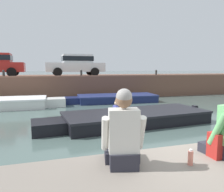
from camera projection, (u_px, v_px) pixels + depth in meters
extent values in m
plane|color=#4C605B|center=(109.00, 118.00, 9.09)|extent=(400.00, 400.00, 0.00)
cube|color=brown|center=(78.00, 85.00, 17.26)|extent=(60.00, 6.00, 1.53)
cube|color=brown|center=(84.00, 76.00, 14.42)|extent=(60.00, 0.24, 0.08)
cube|color=white|center=(55.00, 102.00, 11.95)|extent=(1.08, 1.05, 0.45)
cube|color=navy|center=(117.00, 99.00, 13.54)|extent=(4.80, 2.07, 0.37)
cube|color=navy|center=(71.00, 100.00, 12.87)|extent=(1.00, 1.05, 0.37)
cube|color=navy|center=(117.00, 95.00, 13.51)|extent=(4.87, 2.14, 0.08)
cube|color=brown|center=(123.00, 97.00, 13.61)|extent=(0.33, 1.64, 0.06)
cube|color=black|center=(136.00, 118.00, 8.17)|extent=(5.43, 2.39, 0.38)
cube|color=black|center=(49.00, 127.00, 7.02)|extent=(1.14, 1.17, 0.38)
cube|color=black|center=(137.00, 112.00, 8.14)|extent=(5.50, 2.46, 0.08)
cube|color=brown|center=(146.00, 114.00, 8.29)|extent=(0.38, 1.81, 0.06)
cube|color=black|center=(195.00, 111.00, 9.15)|extent=(0.17, 0.21, 0.45)
cube|color=#4C51B2|center=(117.00, 112.00, 7.84)|extent=(0.22, 0.33, 0.44)
sphere|color=beige|center=(117.00, 103.00, 7.80)|extent=(0.19, 0.19, 0.19)
sphere|color=olive|center=(117.00, 102.00, 7.80)|extent=(0.17, 0.17, 0.17)
cylinder|color=black|center=(12.00, 72.00, 14.08)|extent=(0.60, 0.19, 0.60)
cylinder|color=black|center=(15.00, 72.00, 15.71)|extent=(0.60, 0.19, 0.60)
cube|color=white|center=(75.00, 67.00, 16.05)|extent=(4.19, 1.76, 0.64)
cube|color=white|center=(77.00, 59.00, 16.02)|extent=(2.10, 1.54, 0.60)
cube|color=black|center=(77.00, 59.00, 16.02)|extent=(2.18, 1.58, 0.33)
cylinder|color=black|center=(58.00, 72.00, 14.86)|extent=(0.60, 0.18, 0.60)
cylinder|color=black|center=(56.00, 72.00, 16.55)|extent=(0.60, 0.18, 0.60)
cylinder|color=black|center=(95.00, 72.00, 15.62)|extent=(0.60, 0.18, 0.60)
cylinder|color=black|center=(90.00, 72.00, 17.31)|extent=(0.60, 0.18, 0.60)
cylinder|color=#2D2B28|center=(4.00, 74.00, 13.12)|extent=(0.14, 0.14, 0.35)
sphere|color=#2D2B28|center=(3.00, 71.00, 13.10)|extent=(0.15, 0.15, 0.15)
cylinder|color=#2D2B28|center=(81.00, 74.00, 14.48)|extent=(0.14, 0.14, 0.35)
sphere|color=#2D2B28|center=(81.00, 71.00, 14.45)|extent=(0.15, 0.15, 0.15)
cylinder|color=#2D2B28|center=(156.00, 73.00, 16.08)|extent=(0.14, 0.14, 0.35)
sphere|color=#2D2B28|center=(156.00, 71.00, 16.05)|extent=(0.15, 0.15, 0.15)
cube|color=#282833|center=(124.00, 159.00, 2.66)|extent=(0.39, 0.35, 0.20)
cube|color=#282833|center=(121.00, 154.00, 2.88)|extent=(0.50, 0.41, 0.14)
cube|color=silver|center=(124.00, 130.00, 2.61)|extent=(0.40, 0.29, 0.52)
cylinder|color=silver|center=(141.00, 133.00, 2.68)|extent=(0.15, 0.30, 0.47)
cylinder|color=silver|center=(105.00, 134.00, 2.65)|extent=(0.15, 0.30, 0.47)
sphere|color=brown|center=(124.00, 100.00, 2.57)|extent=(0.20, 0.20, 0.20)
sphere|color=gray|center=(124.00, 97.00, 2.55)|extent=(0.19, 0.19, 0.19)
cube|color=#282833|center=(218.00, 148.00, 3.12)|extent=(0.47, 0.37, 0.14)
cylinder|color=#66B26B|center=(218.00, 129.00, 2.84)|extent=(0.12, 0.29, 0.47)
cylinder|color=#E07F6B|center=(190.00, 158.00, 2.71)|extent=(0.06, 0.06, 0.18)
cylinder|color=white|center=(191.00, 150.00, 2.70)|extent=(0.04, 0.04, 0.02)
cube|color=#A5231E|center=(220.00, 145.00, 2.95)|extent=(0.28, 0.20, 0.34)
cube|color=#A5231E|center=(214.00, 146.00, 3.06)|extent=(0.22, 0.06, 0.18)
torus|color=black|center=(221.00, 131.00, 2.93)|extent=(0.10, 0.02, 0.10)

